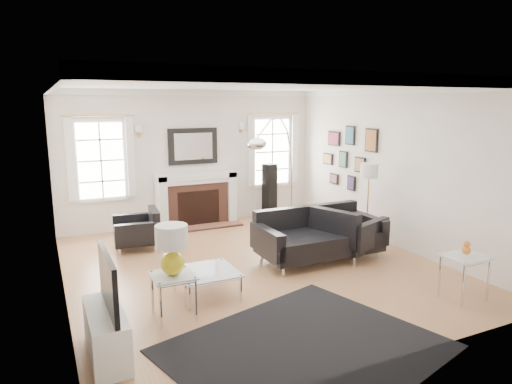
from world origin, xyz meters
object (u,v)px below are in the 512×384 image
gourd_lamp (172,246)px  coffee_table (207,273)px  armchair_right (346,233)px  sofa (317,237)px  fireplace (197,200)px  arc_floor_lamp (276,172)px  armchair_left (139,230)px

gourd_lamp → coffee_table: bearing=38.0°
gourd_lamp → armchair_right: bearing=16.9°
sofa → armchair_right: 0.51m
fireplace → arc_floor_lamp: (1.04, -1.56, 0.73)m
fireplace → gourd_lamp: size_ratio=2.81×
gourd_lamp → fireplace: bearing=67.9°
sofa → arc_floor_lamp: (-0.07, 1.33, 0.91)m
armchair_right → arc_floor_lamp: arc_floor_lamp is taller
coffee_table → sofa: bearing=16.0°
fireplace → gourd_lamp: 4.27m
armchair_left → fireplace: bearing=36.2°
fireplace → armchair_left: (-1.42, -1.04, -0.23)m
gourd_lamp → arc_floor_lamp: arc_floor_lamp is taller
sofa → fireplace: bearing=111.2°
sofa → arc_floor_lamp: 1.61m
fireplace → armchair_right: size_ratio=1.32×
armchair_left → sofa: bearing=-35.9°
fireplace → armchair_left: size_ratio=1.85×
sofa → armchair_left: size_ratio=2.28×
armchair_right → gourd_lamp: 3.41m
gourd_lamp → sofa: bearing=21.4°
fireplace → sofa: (1.12, -2.88, -0.17)m
sofa → arc_floor_lamp: bearing=93.1°
gourd_lamp → arc_floor_lamp: 3.59m
armchair_left → armchair_right: 3.60m
fireplace → coffee_table: size_ratio=2.20×
arc_floor_lamp → armchair_left: bearing=168.2°
armchair_left → armchair_right: bearing=-32.3°
armchair_left → coffee_table: size_ratio=1.19×
armchair_left → arc_floor_lamp: 2.70m
sofa → armchair_right: size_ratio=1.63×
coffee_table → fireplace: bearing=73.6°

